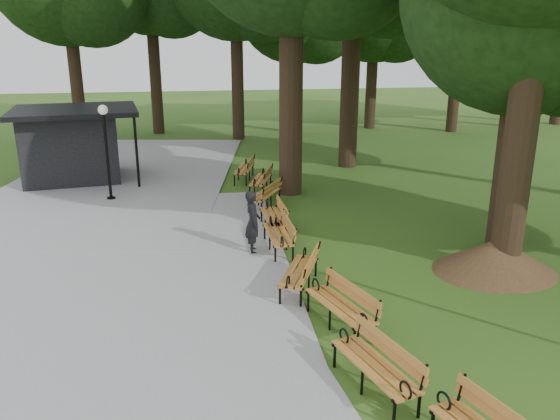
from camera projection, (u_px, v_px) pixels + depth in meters
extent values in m
plane|color=#2E5518|center=(335.00, 363.00, 9.47)|extent=(100.00, 100.00, 0.00)
cube|color=#97979A|center=(113.00, 300.00, 11.64)|extent=(12.00, 38.00, 0.06)
imported|color=black|center=(253.00, 222.00, 14.06)|extent=(0.40, 0.60, 1.64)
cylinder|color=black|center=(107.00, 157.00, 18.42)|extent=(0.10, 0.10, 2.95)
sphere|color=white|center=(103.00, 110.00, 17.95)|extent=(0.32, 0.32, 0.32)
cone|color=#47301C|center=(496.00, 255.00, 13.04)|extent=(2.45, 2.45, 0.81)
cylinder|color=black|center=(525.00, 104.00, 11.96)|extent=(0.70, 0.70, 7.84)
cylinder|color=black|center=(510.00, 135.00, 14.00)|extent=(0.60, 0.60, 5.87)
cylinder|color=black|center=(291.00, 74.00, 18.46)|extent=(0.80, 0.80, 8.20)
cylinder|color=black|center=(351.00, 65.00, 22.54)|extent=(0.76, 0.76, 8.37)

